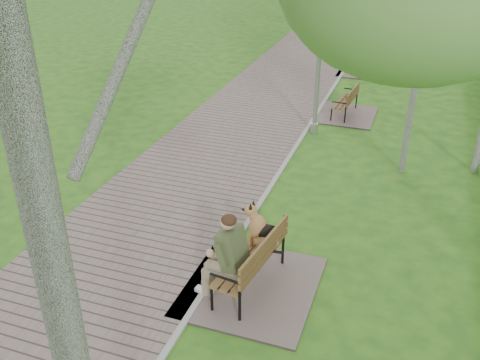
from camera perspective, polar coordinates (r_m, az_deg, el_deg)
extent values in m
cube|color=#6E5E59|center=(24.27, 8.34, 14.11)|extent=(3.50, 67.00, 0.04)
cube|color=#999993|center=(24.00, 12.54, 13.61)|extent=(0.10, 67.00, 0.05)
cube|color=#6E5E59|center=(8.95, 1.25, -11.27)|extent=(2.06, 2.29, 0.04)
cube|color=brown|center=(8.66, 0.96, -8.66)|extent=(0.75, 1.77, 0.05)
cube|color=brown|center=(8.38, 2.67, -7.47)|extent=(0.29, 1.70, 0.38)
cube|color=#6E5E59|center=(16.14, 11.12, 6.84)|extent=(1.71, 1.90, 0.04)
cube|color=brown|center=(16.01, 11.08, 8.22)|extent=(0.55, 1.46, 0.04)
cube|color=brown|center=(15.88, 11.96, 8.95)|extent=(0.16, 1.42, 0.31)
cube|color=#6E5E59|center=(20.65, 13.36, 11.24)|extent=(1.96, 2.18, 0.04)
cube|color=brown|center=(20.53, 13.37, 12.51)|extent=(0.49, 1.63, 0.04)
cube|color=brown|center=(20.44, 14.20, 13.20)|extent=(0.05, 1.63, 0.36)
cube|color=#6E5E59|center=(25.83, 14.65, 14.35)|extent=(1.55, 1.72, 0.04)
cube|color=brown|center=(25.76, 14.64, 15.16)|extent=(0.61, 1.34, 0.03)
cube|color=brown|center=(25.73, 15.17, 15.61)|extent=(0.26, 1.27, 0.28)
cylinder|color=#999BA1|center=(14.66, 7.91, 5.46)|extent=(0.20, 0.20, 0.30)
cylinder|color=#999BA1|center=(13.96, 8.54, 14.27)|extent=(0.12, 0.12, 4.92)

